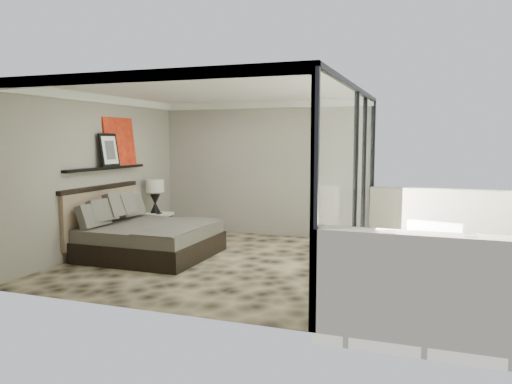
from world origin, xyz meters
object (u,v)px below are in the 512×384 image
(bed, at_px, (146,237))
(table_lamp, at_px, (155,192))
(ottoman, at_px, (469,252))
(lounger, at_px, (420,260))
(nightstand, at_px, (157,226))

(bed, height_order, table_lamp, table_lamp)
(table_lamp, relative_size, ottoman, 1.33)
(bed, relative_size, ottoman, 4.03)
(bed, bearing_deg, lounger, 4.93)
(lounger, bearing_deg, ottoman, 53.42)
(bed, bearing_deg, nightstand, 114.00)
(bed, height_order, nightstand, bed)
(nightstand, relative_size, lounger, 0.27)
(bed, distance_m, ottoman, 5.33)
(nightstand, bearing_deg, lounger, 0.86)
(nightstand, distance_m, ottoman, 5.90)
(ottoman, bearing_deg, nightstand, 175.31)
(ottoman, distance_m, lounger, 0.92)
(bed, relative_size, table_lamp, 3.03)
(nightstand, relative_size, ottoman, 1.00)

